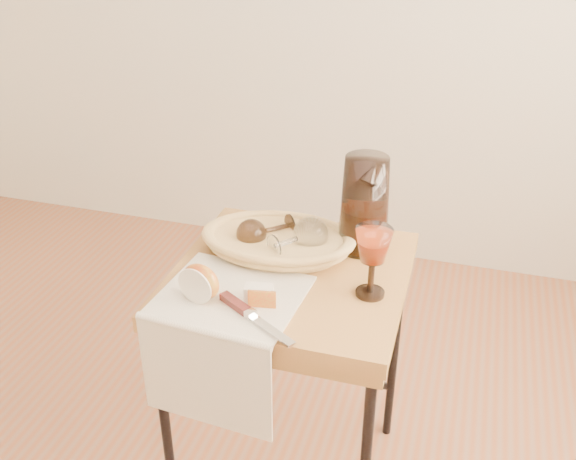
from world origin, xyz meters
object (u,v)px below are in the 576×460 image
(goblet_lying_a, at_px, (268,230))
(wine_goblet, at_px, (372,262))
(side_table, at_px, (290,383))
(bread_basket, at_px, (278,243))
(goblet_lying_b, at_px, (295,239))
(pitcher, at_px, (365,204))
(tea_towel, at_px, (231,296))
(apple_half, at_px, (201,282))
(table_knife, at_px, (253,316))

(goblet_lying_a, relative_size, wine_goblet, 0.73)
(side_table, xyz_separation_m, bread_basket, (-0.05, 0.07, 0.37))
(goblet_lying_b, distance_m, pitcher, 0.19)
(tea_towel, xyz_separation_m, goblet_lying_a, (0.01, 0.23, 0.05))
(bread_basket, bearing_deg, wine_goblet, -29.97)
(goblet_lying_a, height_order, pitcher, pitcher)
(goblet_lying_a, bearing_deg, wine_goblet, 111.96)
(tea_towel, bearing_deg, side_table, 60.19)
(goblet_lying_b, xyz_separation_m, apple_half, (-0.15, -0.22, -0.01))
(goblet_lying_b, bearing_deg, side_table, -135.86)
(side_table, height_order, table_knife, table_knife)
(tea_towel, xyz_separation_m, table_knife, (0.08, -0.07, 0.01))
(tea_towel, height_order, pitcher, pitcher)
(side_table, relative_size, wine_goblet, 4.10)
(side_table, bearing_deg, tea_towel, -124.04)
(side_table, xyz_separation_m, apple_half, (-0.15, -0.17, 0.39))
(tea_towel, distance_m, wine_goblet, 0.32)
(side_table, bearing_deg, goblet_lying_b, 94.79)
(pitcher, bearing_deg, wine_goblet, -52.18)
(side_table, relative_size, goblet_lying_a, 5.64)
(pitcher, bearing_deg, goblet_lying_a, -140.70)
(goblet_lying_b, xyz_separation_m, pitcher, (0.14, 0.10, 0.07))
(tea_towel, height_order, goblet_lying_b, goblet_lying_b)
(side_table, bearing_deg, table_knife, -94.92)
(side_table, bearing_deg, goblet_lying_a, 133.04)
(goblet_lying_a, distance_m, pitcher, 0.24)
(tea_towel, height_order, apple_half, apple_half)
(wine_goblet, bearing_deg, table_knife, -141.75)
(tea_towel, height_order, bread_basket, bread_basket)
(goblet_lying_a, bearing_deg, side_table, 90.21)
(side_table, bearing_deg, bread_basket, 125.84)
(bread_basket, bearing_deg, goblet_lying_a, 148.51)
(goblet_lying_a, height_order, goblet_lying_b, goblet_lying_b)
(goblet_lying_b, height_order, pitcher, pitcher)
(bread_basket, relative_size, pitcher, 1.19)
(wine_goblet, xyz_separation_m, apple_half, (-0.35, -0.13, -0.04))
(goblet_lying_b, bearing_deg, table_knife, -143.56)
(apple_half, bearing_deg, side_table, 60.22)
(tea_towel, xyz_separation_m, pitcher, (0.23, 0.30, 0.12))
(goblet_lying_a, xyz_separation_m, apple_half, (-0.07, -0.26, -0.00))
(bread_basket, bearing_deg, goblet_lying_b, -26.72)
(bread_basket, relative_size, goblet_lying_b, 2.38)
(tea_towel, relative_size, table_knife, 1.39)
(wine_goblet, bearing_deg, pitcher, 105.80)
(pitcher, bearing_deg, goblet_lying_b, -122.09)
(table_knife, bearing_deg, apple_half, -165.93)
(tea_towel, distance_m, bread_basket, 0.22)
(apple_half, bearing_deg, wine_goblet, 32.11)
(tea_towel, xyz_separation_m, goblet_lying_b, (0.09, 0.20, 0.05))
(bread_basket, distance_m, table_knife, 0.29)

